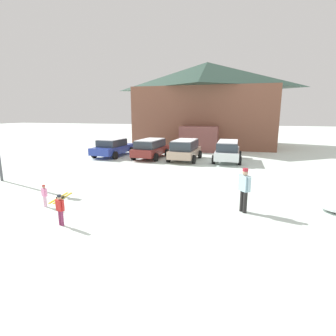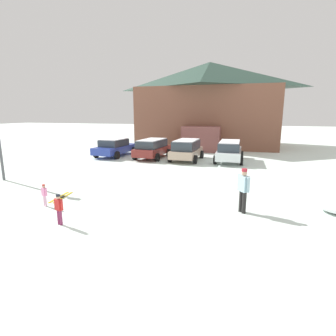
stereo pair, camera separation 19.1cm
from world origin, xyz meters
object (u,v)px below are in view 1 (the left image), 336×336
skier_child_in_pink_snowsuit (44,195)px  skier_adult_in_blue_parka (244,188)px  parked_maroon_van (151,148)px  parked_beige_suv (185,149)px  ski_lodge (206,104)px  pair_of_skis (61,198)px  skier_child_in_red_jacket (60,208)px  parked_blue_hatchback (113,147)px  parked_white_suv (228,150)px

skier_child_in_pink_snowsuit → skier_adult_in_blue_parka: bearing=12.2°
parked_maroon_van → parked_beige_suv: 2.92m
ski_lodge → parked_beige_suv: bearing=-89.9°
ski_lodge → pair_of_skis: (-3.10, -21.56, -4.64)m
parked_maroon_van → pair_of_skis: (-0.19, -10.91, -0.83)m
parked_maroon_van → pair_of_skis: bearing=-91.0°
parked_maroon_van → skier_child_in_pink_snowsuit: size_ratio=4.74×
parked_beige_suv → skier_child_in_red_jacket: (-1.20, -13.14, -0.28)m
ski_lodge → parked_maroon_van: bearing=-105.2°
skier_adult_in_blue_parka → skier_child_in_pink_snowsuit: size_ratio=1.87×
parked_blue_hatchback → ski_lodge: bearing=58.8°
parked_white_suv → pair_of_skis: 12.96m
pair_of_skis → parked_maroon_van: bearing=89.0°
parked_beige_suv → skier_adult_in_blue_parka: size_ratio=2.45×
pair_of_skis → parked_beige_suv: bearing=73.9°
ski_lodge → parked_white_suv: ski_lodge is taller
ski_lodge → parked_beige_suv: ski_lodge is taller
parked_blue_hatchback → pair_of_skis: (3.28, -11.02, -0.76)m
skier_adult_in_blue_parka → parked_white_suv: bearing=96.9°
parked_beige_suv → skier_adult_in_blue_parka: skier_adult_in_blue_parka is taller
parked_beige_suv → parked_blue_hatchback: bearing=177.6°
ski_lodge → parked_beige_suv: (0.02, -10.80, -3.79)m
ski_lodge → parked_maroon_van: size_ratio=3.67×
parked_maroon_van → skier_child_in_pink_snowsuit: bearing=-90.3°
parked_beige_suv → pair_of_skis: size_ratio=2.63×
pair_of_skis → skier_adult_in_blue_parka: bearing=4.1°
parked_maroon_van → skier_adult_in_blue_parka: size_ratio=2.54×
skier_adult_in_blue_parka → pair_of_skis: (-7.65, -0.54, -0.92)m
parked_white_suv → skier_child_in_red_jacket: size_ratio=4.33×
ski_lodge → parked_blue_hatchback: ski_lodge is taller
ski_lodge → parked_blue_hatchback: (-6.37, -10.53, -3.89)m
skier_adult_in_blue_parka → pair_of_skis: size_ratio=1.07×
parked_white_suv → skier_child_in_red_jacket: bearing=-108.0°
parked_blue_hatchback → skier_adult_in_blue_parka: bearing=-43.8°
parked_blue_hatchback → pair_of_skis: 11.52m
skier_adult_in_blue_parka → parked_maroon_van: bearing=125.7°
parked_beige_suv → pair_of_skis: 11.23m
parked_blue_hatchback → pair_of_skis: parked_blue_hatchback is taller
parked_white_suv → parked_beige_suv: bearing=-171.2°
parked_white_suv → skier_child_in_red_jacket: (-4.45, -13.65, -0.26)m
skier_child_in_red_jacket → ski_lodge: bearing=87.2°
parked_white_suv → skier_adult_in_blue_parka: size_ratio=2.72×
parked_maroon_van → parked_white_suv: bearing=3.3°
ski_lodge → parked_blue_hatchback: 12.91m
parked_white_suv → ski_lodge: bearing=107.6°
ski_lodge → skier_child_in_pink_snowsuit: (-2.95, -22.64, -4.16)m
parked_beige_suv → skier_child_in_pink_snowsuit: size_ratio=4.58×
parked_maroon_van → skier_child_in_red_jacket: bearing=-82.6°
skier_adult_in_blue_parka → ski_lodge: bearing=102.2°
parked_beige_suv → skier_child_in_pink_snowsuit: parked_beige_suv is taller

